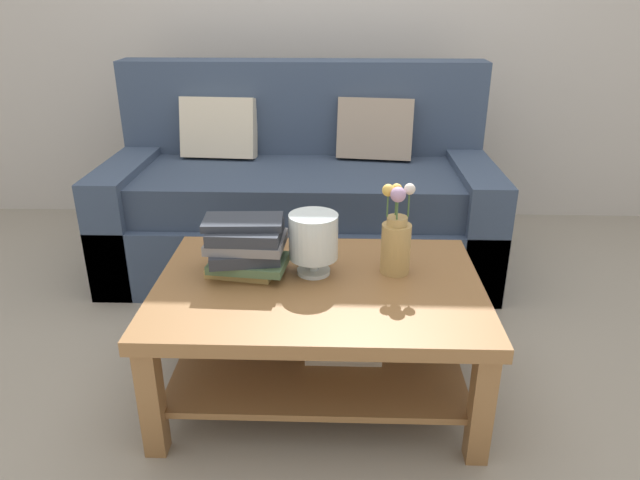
# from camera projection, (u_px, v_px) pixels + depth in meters

# --- Properties ---
(ground_plane) EXTENTS (10.00, 10.00, 0.00)m
(ground_plane) POSITION_uv_depth(u_px,v_px,m) (318.00, 341.00, 2.53)
(ground_plane) COLOR gray
(back_wall) EXTENTS (6.40, 0.12, 2.70)m
(back_wall) POSITION_uv_depth(u_px,v_px,m) (327.00, 0.00, 3.50)
(back_wall) COLOR #BCB7B2
(back_wall) RESTS_ON ground
(couch) EXTENTS (1.99, 0.90, 1.06)m
(couch) POSITION_uv_depth(u_px,v_px,m) (301.00, 199.00, 3.14)
(couch) COLOR #384760
(couch) RESTS_ON ground
(coffee_table) EXTENTS (1.15, 0.80, 0.46)m
(coffee_table) POSITION_uv_depth(u_px,v_px,m) (320.00, 314.00, 2.10)
(coffee_table) COLOR olive
(coffee_table) RESTS_ON ground
(book_stack_main) EXTENTS (0.31, 0.26, 0.21)m
(book_stack_main) POSITION_uv_depth(u_px,v_px,m) (245.00, 246.00, 2.08)
(book_stack_main) COLOR tan
(book_stack_main) RESTS_ON coffee_table
(glass_hurricane_vase) EXTENTS (0.18, 0.18, 0.23)m
(glass_hurricane_vase) POSITION_uv_depth(u_px,v_px,m) (314.00, 238.00, 2.07)
(glass_hurricane_vase) COLOR silver
(glass_hurricane_vase) RESTS_ON coffee_table
(flower_pitcher) EXTENTS (0.12, 0.11, 0.34)m
(flower_pitcher) POSITION_uv_depth(u_px,v_px,m) (396.00, 239.00, 2.08)
(flower_pitcher) COLOR tan
(flower_pitcher) RESTS_ON coffee_table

